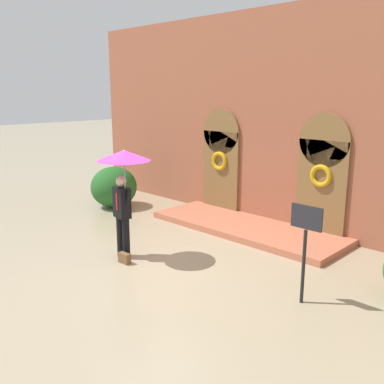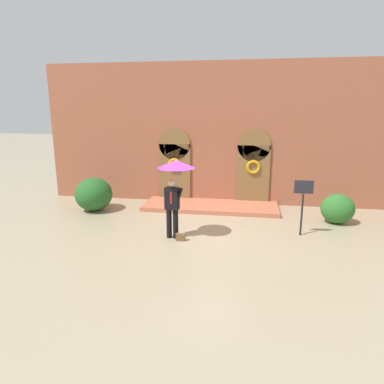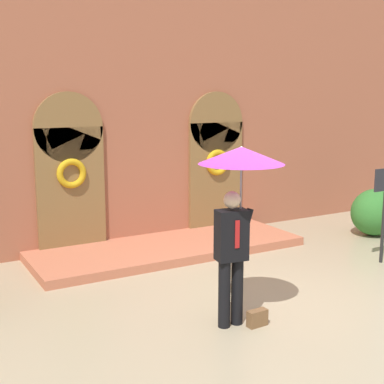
# 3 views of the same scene
# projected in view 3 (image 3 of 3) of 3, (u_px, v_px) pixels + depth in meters

# --- Properties ---
(ground_plane) EXTENTS (80.00, 80.00, 0.00)m
(ground_plane) POSITION_uv_depth(u_px,v_px,m) (265.00, 306.00, 7.68)
(ground_plane) COLOR tan
(building_facade) EXTENTS (14.00, 2.30, 5.60)m
(building_facade) POSITION_uv_depth(u_px,v_px,m) (142.00, 110.00, 10.74)
(building_facade) COLOR #9E563D
(building_facade) RESTS_ON ground
(person_with_umbrella) EXTENTS (1.10, 1.10, 2.36)m
(person_with_umbrella) POSITION_uv_depth(u_px,v_px,m) (239.00, 182.00, 6.77)
(person_with_umbrella) COLOR black
(person_with_umbrella) RESTS_ON ground
(handbag) EXTENTS (0.29, 0.14, 0.22)m
(handbag) POSITION_uv_depth(u_px,v_px,m) (257.00, 318.00, 7.02)
(handbag) COLOR brown
(handbag) RESTS_ON ground
(shrub_right) EXTENTS (1.11, 0.95, 1.01)m
(shrub_right) POSITION_uv_depth(u_px,v_px,m) (375.00, 212.00, 11.44)
(shrub_right) COLOR #2D6B28
(shrub_right) RESTS_ON ground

